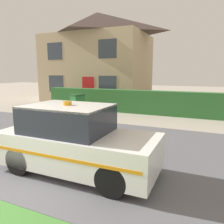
{
  "coord_description": "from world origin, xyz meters",
  "views": [
    {
      "loc": [
        3.6,
        -1.77,
        2.4
      ],
      "look_at": [
        0.56,
        5.06,
        1.05
      ],
      "focal_mm": 35.0,
      "sensor_mm": 36.0,
      "label": 1
    }
  ],
  "objects": [
    {
      "name": "road_strip",
      "position": [
        0.0,
        4.23,
        0.01
      ],
      "size": [
        28.0,
        6.79,
        0.01
      ],
      "primitive_type": "cube",
      "color": "#5B5B60",
      "rests_on": "ground"
    },
    {
      "name": "garden_hedge",
      "position": [
        0.8,
        10.69,
        0.69
      ],
      "size": [
        14.47,
        0.67,
        1.37
      ],
      "primitive_type": "cube",
      "color": "#2D662D",
      "rests_on": "ground"
    },
    {
      "name": "police_car",
      "position": [
        0.73,
        2.5,
        0.78
      ],
      "size": [
        3.86,
        1.65,
        1.72
      ],
      "rotation": [
        0.0,
        0.0,
        0.01
      ],
      "color": "black",
      "rests_on": "road_strip"
    },
    {
      "name": "house_left",
      "position": [
        -5.37,
        15.37,
        3.74
      ],
      "size": [
        8.67,
        6.03,
        7.35
      ],
      "color": "tan",
      "rests_on": "ground"
    },
    {
      "name": "wheelie_bin",
      "position": [
        -3.23,
        8.74,
        0.6
      ],
      "size": [
        0.77,
        0.82,
        1.2
      ],
      "rotation": [
        0.0,
        0.0,
        -0.38
      ],
      "color": "#23662D",
      "rests_on": "ground"
    }
  ]
}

